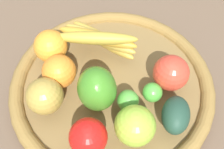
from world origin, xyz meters
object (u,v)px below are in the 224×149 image
lime_1 (130,100)px  apple_3 (171,73)px  apple_2 (46,98)px  apple_0 (88,137)px  banana_bunch (99,38)px  lime_0 (152,92)px  apple_1 (135,126)px  orange_0 (59,71)px  bell_pepper (97,89)px  avocado (176,115)px  orange_1 (51,46)px

lime_1 → apple_3: bearing=-173.3°
apple_2 → apple_0: bearing=111.5°
apple_0 → apple_2: bearing=-68.5°
banana_bunch → apple_0: size_ratio=2.56×
lime_1 → banana_bunch: bearing=-92.9°
lime_0 → apple_1: (0.07, 0.06, 0.02)m
orange_0 → apple_0: bearing=89.2°
bell_pepper → lime_0: size_ratio=2.35×
banana_bunch → apple_1: (0.03, 0.23, 0.00)m
bell_pepper → apple_1: size_ratio=1.25×
lime_1 → apple_1: (0.02, 0.06, 0.02)m
apple_2 → avocado: 0.25m
apple_1 → apple_2: apple_1 is taller
apple_3 → avocado: (0.04, 0.08, -0.01)m
orange_1 → apple_2: same height
banana_bunch → orange_1: size_ratio=2.43×
apple_1 → apple_0: size_ratio=1.09×
lime_1 → apple_0: (0.11, 0.04, 0.01)m
apple_1 → apple_3: (-0.12, -0.07, -0.00)m
bell_pepper → orange_1: 0.16m
bell_pepper → orange_1: (0.04, -0.15, -0.01)m
apple_3 → apple_2: bearing=-12.5°
bell_pepper → orange_1: bell_pepper is taller
lime_0 → apple_1: apple_1 is taller
lime_0 → avocado: (-0.01, 0.07, 0.01)m
lime_1 → orange_0: bearing=-48.4°
apple_1 → apple_3: 0.14m
apple_2 → apple_3: (-0.25, 0.06, 0.00)m
lime_0 → orange_0: orange_0 is taller
bell_pepper → apple_2: size_ratio=1.30×
banana_bunch → apple_0: apple_0 is taller
orange_1 → lime_0: 0.25m
apple_1 → avocado: (-0.08, 0.01, -0.01)m
orange_0 → apple_1: bearing=114.9°
banana_bunch → orange_1: (0.11, -0.02, 0.00)m
banana_bunch → lime_0: 0.18m
apple_1 → orange_0: bearing=-65.1°
orange_1 → orange_0: (0.01, 0.07, -0.00)m
banana_bunch → orange_0: orange_0 is taller
bell_pepper → lime_1: bearing=-117.0°
bell_pepper → apple_3: size_ratio=1.27×
bell_pepper → lime_0: (-0.10, 0.04, -0.03)m
apple_2 → banana_bunch: bearing=-147.8°
lime_1 → avocado: size_ratio=0.55×
lime_1 → apple_1: 0.07m
banana_bunch → apple_0: 0.24m
lime_0 → orange_0: (0.16, -0.12, 0.02)m
lime_0 → apple_2: (0.20, -0.07, 0.02)m
lime_0 → apple_0: 0.16m
lime_0 → apple_0: (0.16, 0.04, 0.01)m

